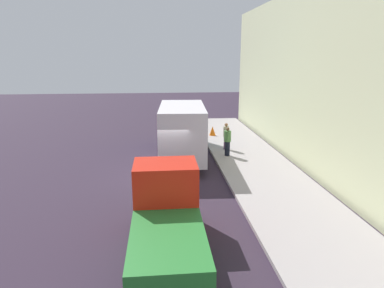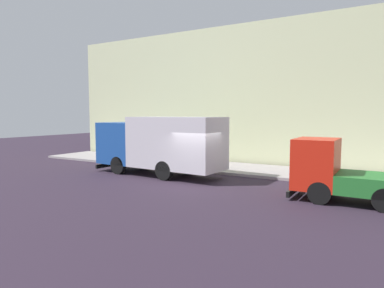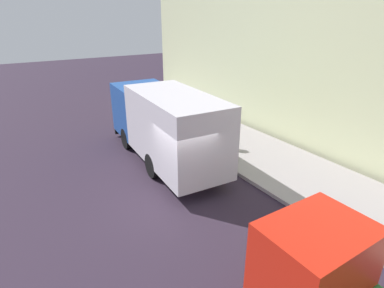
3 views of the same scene
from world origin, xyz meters
The scene contains 7 objects.
ground centered at (0.00, 0.00, 0.00)m, with size 80.00×80.00×0.00m, color #2E2231.
sidewalk centered at (5.04, 0.00, 0.08)m, with size 4.08×30.00×0.15m, color #A19899.
building_facade centered at (7.58, 0.00, 4.69)m, with size 0.50×30.00×9.38m, color beige.
large_utility_truck centered at (1.17, 2.97, 1.79)m, with size 2.83×7.85×3.25m.
pedestrian_walking centered at (4.00, 4.11, 1.03)m, with size 0.48×0.48×1.67m.
pedestrian_standing centered at (3.81, 2.67, 1.03)m, with size 0.46×0.46×1.69m.
traffic_cone_orange centered at (3.77, 8.03, 0.49)m, with size 0.47×0.47×0.68m, color orange.
Camera 3 is at (-4.50, -8.31, 6.08)m, focal length 29.05 mm.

